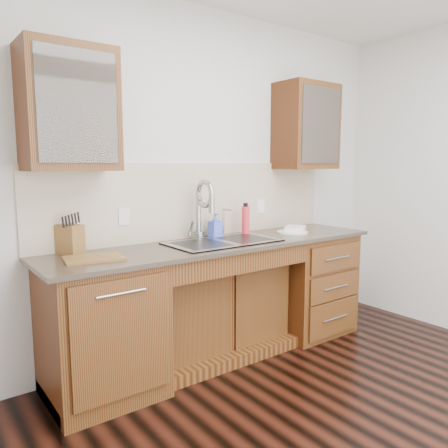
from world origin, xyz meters
TOP-DOWN VIEW (x-y plane):
  - wall_back at (0.00, 1.80)m, footprint 4.00×0.10m
  - base_cabinet_left at (-0.95, 1.44)m, footprint 0.70×0.62m
  - base_cabinet_center at (0.00, 1.53)m, footprint 1.20×0.44m
  - base_cabinet_right at (0.95, 1.44)m, footprint 0.70×0.62m
  - countertop at (0.00, 1.43)m, footprint 2.70×0.65m
  - backsplash at (0.00, 1.74)m, footprint 2.70×0.02m
  - sink at (0.00, 1.41)m, footprint 0.84×0.46m
  - faucet at (-0.07, 1.64)m, footprint 0.04×0.04m
  - filter_tap at (0.18, 1.65)m, footprint 0.02×0.02m
  - upper_cabinet_left at (-1.05, 1.58)m, footprint 0.55×0.34m
  - upper_cabinet_right at (1.05, 1.58)m, footprint 0.55×0.34m
  - outlet_left at (-0.65, 1.73)m, footprint 0.08×0.01m
  - outlet_right at (0.65, 1.73)m, footprint 0.08×0.01m
  - soap_bottle at (0.07, 1.62)m, footprint 0.09×0.09m
  - water_bottle at (0.36, 1.58)m, footprint 0.07×0.07m
  - plate at (0.74, 1.42)m, footprint 0.30×0.30m
  - dish_towel at (0.79, 1.44)m, footprint 0.27×0.26m
  - knife_block at (-1.05, 1.67)m, footprint 0.16×0.20m
  - cutting_board at (-1.00, 1.41)m, footprint 0.38×0.30m
  - cup_left_a at (-1.14, 1.58)m, footprint 0.13×0.13m
  - cup_left_b at (-0.96, 1.58)m, footprint 0.09×0.09m
  - cup_right_a at (1.01, 1.58)m, footprint 0.16×0.16m
  - cup_right_b at (1.11, 1.58)m, footprint 0.11×0.11m

SIDE VIEW (x-z plane):
  - base_cabinet_center at x=0.00m, z-range 0.00..0.70m
  - base_cabinet_left at x=-0.95m, z-range 0.00..0.88m
  - base_cabinet_right at x=0.95m, z-range 0.00..0.88m
  - sink at x=0.00m, z-range 0.73..0.92m
  - countertop at x=0.00m, z-range 0.88..0.91m
  - plate at x=0.74m, z-range 0.91..0.92m
  - cutting_board at x=-1.00m, z-range 0.91..0.93m
  - dish_towel at x=0.79m, z-range 0.93..0.96m
  - knife_block at x=-1.05m, z-range 0.91..1.10m
  - soap_bottle at x=0.07m, z-range 0.91..1.11m
  - water_bottle at x=0.36m, z-range 0.91..1.15m
  - filter_tap at x=0.18m, z-range 0.91..1.15m
  - faucet at x=-0.07m, z-range 0.91..1.31m
  - outlet_left at x=-0.65m, z-range 1.06..1.18m
  - outlet_right at x=0.65m, z-range 1.06..1.18m
  - backsplash at x=0.00m, z-range 0.91..1.50m
  - wall_back at x=0.00m, z-range 0.00..2.70m
  - cup_left_b at x=-0.96m, z-range 1.72..1.81m
  - cup_right_b at x=1.11m, z-range 1.72..1.81m
  - cup_left_a at x=-1.14m, z-range 1.72..1.81m
  - cup_right_a at x=1.01m, z-range 1.72..1.83m
  - upper_cabinet_left at x=-1.05m, z-range 1.45..2.20m
  - upper_cabinet_right at x=1.05m, z-range 1.45..2.20m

